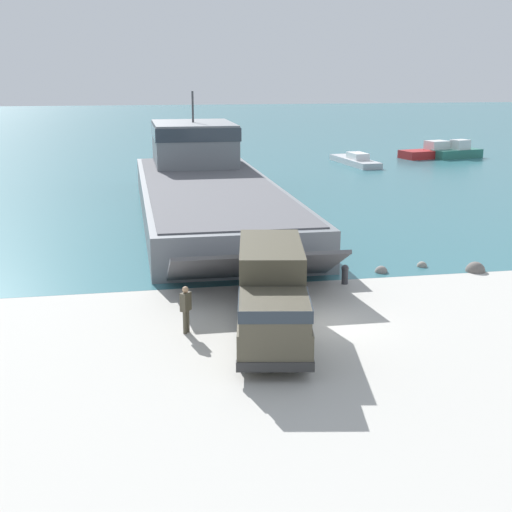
% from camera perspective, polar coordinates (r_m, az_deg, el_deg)
% --- Properties ---
extents(ground_plane, '(240.00, 240.00, 0.00)m').
position_cam_1_polar(ground_plane, '(27.06, 4.82, -5.55)').
color(ground_plane, '#B7B5AD').
extents(water_surface, '(240.00, 180.00, 0.01)m').
position_cam_1_polar(water_surface, '(120.66, -7.52, 10.01)').
color(water_surface, '#336B75').
rests_on(water_surface, ground_plane).
extents(landing_craft, '(9.02, 34.25, 7.81)m').
position_cam_1_polar(landing_craft, '(49.87, -4.15, 6.00)').
color(landing_craft, slate).
rests_on(landing_craft, ground_plane).
extents(military_truck, '(3.68, 7.84, 3.21)m').
position_cam_1_polar(military_truck, '(25.24, 1.26, -3.12)').
color(military_truck, '#4C4738').
rests_on(military_truck, ground_plane).
extents(soldier_on_ramp, '(0.46, 0.50, 1.77)m').
position_cam_1_polar(soldier_on_ramp, '(26.01, -5.64, -4.01)').
color(soldier_on_ramp, '#4C4738').
rests_on(soldier_on_ramp, ground_plane).
extents(moored_boat_a, '(2.83, 9.04, 1.26)m').
position_cam_1_polar(moored_boat_a, '(74.64, 7.96, 7.59)').
color(moored_boat_a, '#B7BABF').
rests_on(moored_boat_a, ground_plane).
extents(moored_boat_b, '(7.78, 4.28, 1.85)m').
position_cam_1_polar(moored_boat_b, '(82.27, 13.99, 8.07)').
color(moored_boat_b, '#B22323').
rests_on(moored_boat_b, ground_plane).
extents(moored_boat_c, '(6.05, 3.51, 2.00)m').
position_cam_1_polar(moored_boat_c, '(82.52, 15.81, 8.01)').
color(moored_boat_c, '#2D7060').
rests_on(moored_boat_c, ground_plane).
extents(mooring_bollard, '(0.33, 0.33, 0.89)m').
position_cam_1_polar(mooring_bollard, '(32.23, 7.13, -1.40)').
color(mooring_bollard, '#333338').
rests_on(mooring_bollard, ground_plane).
extents(shoreline_rock_a, '(0.51, 0.51, 0.51)m').
position_cam_1_polar(shoreline_rock_a, '(35.88, 13.13, -0.83)').
color(shoreline_rock_a, gray).
rests_on(shoreline_rock_a, ground_plane).
extents(shoreline_rock_c, '(0.94, 0.94, 0.94)m').
position_cam_1_polar(shoreline_rock_c, '(35.68, 17.13, -1.18)').
color(shoreline_rock_c, '#66605B').
rests_on(shoreline_rock_c, ground_plane).
extents(shoreline_rock_d, '(0.62, 0.62, 0.62)m').
position_cam_1_polar(shoreline_rock_d, '(34.48, 9.98, -1.29)').
color(shoreline_rock_d, gray).
rests_on(shoreline_rock_d, ground_plane).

